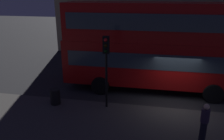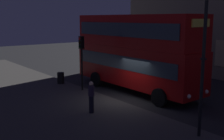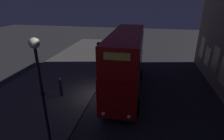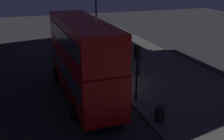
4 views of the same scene
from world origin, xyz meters
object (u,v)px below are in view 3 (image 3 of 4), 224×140
Objects in this scene: pedestrian at (61,86)px; street_lamp at (39,73)px; double_decker_bus at (126,59)px; litter_bin at (104,64)px; traffic_light_near_kerb at (99,53)px.

street_lamp is at bearing -159.93° from pedestrian.
double_decker_bus reaches higher than litter_bin.
street_lamp is at bearing -5.63° from traffic_light_near_kerb.
traffic_light_near_kerb is 5.25m from pedestrian.
street_lamp reaches higher than double_decker_bus.
double_decker_bus is 8.47m from street_lamp.
street_lamp is (7.65, -3.27, 1.59)m from double_decker_bus.
pedestrian is at bearing -160.09° from street_lamp.
litter_bin is (-7.19, 1.98, -0.45)m from pedestrian.
double_decker_bus is 6.03m from pedestrian.
street_lamp reaches higher than pedestrian.
pedestrian reaches higher than litter_bin.
traffic_light_near_kerb is at bearing -125.19° from double_decker_bus.
traffic_light_near_kerb is 0.61× the size of street_lamp.
double_decker_bus is 1.71× the size of street_lamp.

